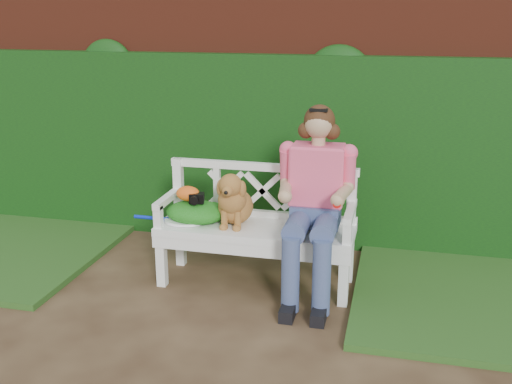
# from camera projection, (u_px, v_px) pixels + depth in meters

# --- Properties ---
(ground) EXTENTS (60.00, 60.00, 0.00)m
(ground) POSITION_uv_depth(u_px,v_px,m) (184.00, 323.00, 4.11)
(ground) COLOR #342215
(brick_wall) EXTENTS (10.00, 0.30, 2.20)m
(brick_wall) POSITION_uv_depth(u_px,v_px,m) (251.00, 118.00, 5.56)
(brick_wall) COLOR maroon
(brick_wall) RESTS_ON ground
(ivy_hedge) EXTENTS (10.00, 0.18, 1.70)m
(ivy_hedge) POSITION_uv_depth(u_px,v_px,m) (245.00, 150.00, 5.42)
(ivy_hedge) COLOR #154D0F
(ivy_hedge) RESTS_ON ground
(garden_bench) EXTENTS (1.59, 0.63, 0.48)m
(garden_bench) POSITION_uv_depth(u_px,v_px,m) (256.00, 255.00, 4.65)
(garden_bench) COLOR white
(garden_bench) RESTS_ON ground
(seated_woman) EXTENTS (0.67, 0.84, 1.40)m
(seated_woman) POSITION_uv_depth(u_px,v_px,m) (316.00, 203.00, 4.39)
(seated_woman) COLOR red
(seated_woman) RESTS_ON ground
(dog) EXTENTS (0.36, 0.44, 0.43)m
(dog) POSITION_uv_depth(u_px,v_px,m) (234.00, 197.00, 4.55)
(dog) COLOR #AE6B35
(dog) RESTS_ON garden_bench
(tennis_racket) EXTENTS (0.65, 0.44, 0.03)m
(tennis_racket) POSITION_uv_depth(u_px,v_px,m) (181.00, 220.00, 4.65)
(tennis_racket) COLOR white
(tennis_racket) RESTS_ON garden_bench
(green_bag) EXTENTS (0.53, 0.44, 0.16)m
(green_bag) POSITION_uv_depth(u_px,v_px,m) (196.00, 212.00, 4.65)
(green_bag) COLOR #327628
(green_bag) RESTS_ON garden_bench
(camera_item) EXTENTS (0.13, 0.11, 0.07)m
(camera_item) POSITION_uv_depth(u_px,v_px,m) (197.00, 198.00, 4.59)
(camera_item) COLOR black
(camera_item) RESTS_ON green_bag
(baseball_glove) EXTENTS (0.23, 0.20, 0.12)m
(baseball_glove) POSITION_uv_depth(u_px,v_px,m) (188.00, 194.00, 4.63)
(baseball_glove) COLOR orange
(baseball_glove) RESTS_ON green_bag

